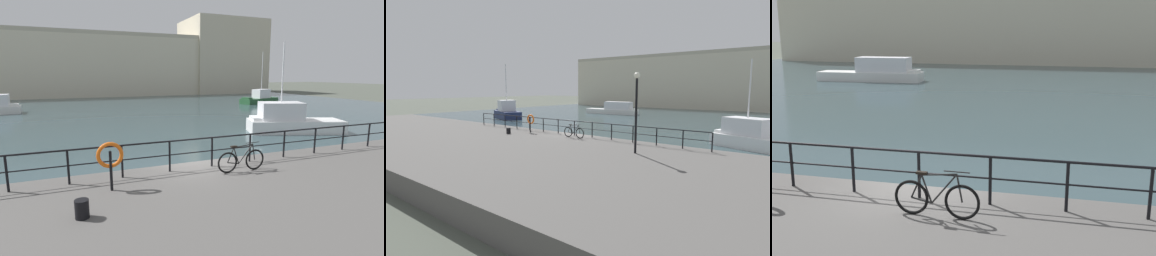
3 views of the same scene
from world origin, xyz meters
The scene contains 9 objects.
ground_plane centered at (0.00, 0.00, 0.00)m, with size 240.00×240.00×0.00m, color #4C5147.
water_basin centered at (0.00, 30.20, 0.01)m, with size 80.00×60.00×0.01m, color #33474C.
harbor_building centered at (7.59, 53.20, 6.29)m, with size 74.46×13.86×16.17m.
moored_white_yacht centered at (10.64, 7.42, 0.86)m, with size 7.17×4.57×6.52m.
moored_blue_motorboat centered at (21.74, 27.20, 0.75)m, with size 7.09×3.93×7.43m.
quay_railing centered at (-0.49, -0.75, 1.75)m, with size 20.63×0.07×1.08m.
parked_bicycle centered at (0.97, -1.64, 1.41)m, with size 1.77×0.10×0.98m.
mooring_bollard centered at (-4.16, -3.15, 1.24)m, with size 0.32×0.32×0.44m, color black.
life_ring_stand centered at (-3.32, -1.66, 1.99)m, with size 0.75×0.16×1.40m.
Camera 1 is at (-4.19, -9.96, 4.28)m, focal length 27.71 mm.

